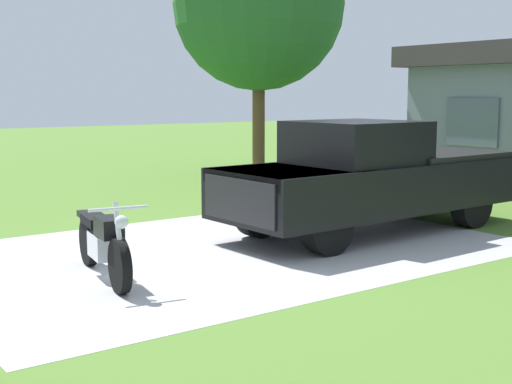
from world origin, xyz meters
The scene contains 5 objects.
ground_plane centered at (0.00, 0.00, 0.00)m, with size 80.00×80.00×0.00m, color #4F752C.
driveway_pad centered at (0.00, 0.00, 0.00)m, with size 5.65×8.41×0.01m, color #A8A8A8.
motorcycle centered at (0.45, -2.26, 0.47)m, with size 2.20×0.74×1.09m.
pickup_truck centered at (0.27, 2.76, 0.95)m, with size 2.16×5.68×1.90m.
shade_tree centered at (-7.77, 6.25, 4.85)m, with size 4.87×4.87×7.29m.
Camera 1 is at (8.63, -5.83, 2.34)m, focal length 49.07 mm.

